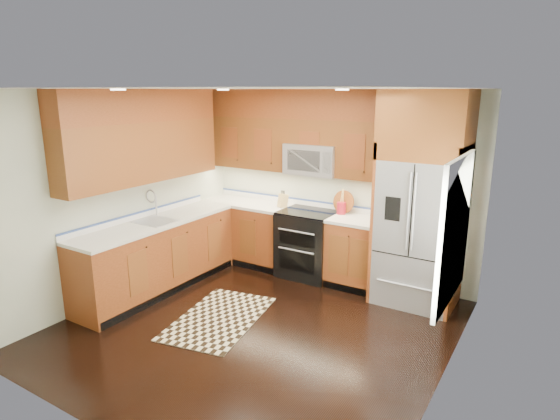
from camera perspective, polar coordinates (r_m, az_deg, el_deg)
The scene contains 16 objects.
ground at distance 5.41m, azimuth -2.97°, elevation -14.13°, with size 4.00×4.00×0.00m, color black.
wall_back at distance 6.62m, azimuth 6.77°, elevation 3.13°, with size 4.00×0.02×2.60m, color silver.
wall_left at distance 6.26m, azimuth -18.38°, elevation 1.83°, with size 0.02×4.00×2.60m, color silver.
wall_right at distance 4.17m, azimuth 20.12°, elevation -4.47°, with size 0.02×4.00×2.60m, color silver.
window at distance 4.33m, azimuth 20.50°, elevation -2.41°, with size 0.04×1.10×1.30m.
base_cabinets at distance 6.57m, azimuth -7.43°, elevation -4.66°, with size 2.85×3.00×0.90m.
countertop at distance 6.44m, azimuth -5.93°, elevation -0.65°, with size 2.86×3.01×0.04m.
upper_cabinets at distance 6.34m, azimuth -6.23°, elevation 9.27°, with size 2.85×3.00×1.15m.
range at distance 6.65m, azimuth 3.39°, elevation -4.14°, with size 0.76×0.67×0.95m.
microwave at distance 6.49m, azimuth 4.09°, elevation 6.19°, with size 0.76×0.40×0.42m.
refrigerator at distance 5.85m, azimuth 16.81°, elevation 1.14°, with size 0.98×0.75×2.60m.
sink_faucet at distance 6.28m, azimuth -15.03°, elevation -0.77°, with size 0.54×0.44×0.37m.
rug at distance 5.64m, azimuth -7.43°, elevation -12.91°, with size 0.86×1.43×0.01m, color black.
knife_block at distance 6.75m, azimuth 0.36°, elevation 1.19°, with size 0.12×0.14×0.25m.
utensil_crock at distance 6.42m, azimuth 7.50°, elevation 0.55°, with size 0.14×0.14×0.35m.
cutting_board at distance 6.51m, azimuth 7.71°, elevation -0.26°, with size 0.32×0.32×0.02m, color brown.
Camera 1 is at (2.73, -3.89, 2.59)m, focal length 30.00 mm.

